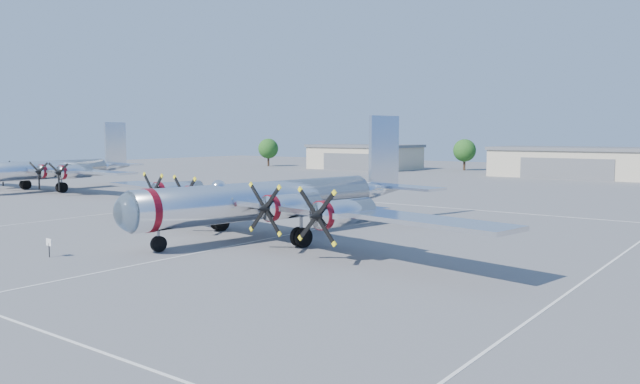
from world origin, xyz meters
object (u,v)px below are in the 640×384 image
Objects in this scene: hangar_west at (365,157)px; hangar_center at (577,162)px; tree_far_west at (268,149)px; info_placard at (49,244)px; main_bomber_b29 at (277,235)px; tree_west at (465,150)px; bomber_west at (54,190)px.

hangar_center is at bearing -0.00° from hangar_west.
tree_far_west is at bearing -176.76° from hangar_center.
main_bomber_b29 is at bearing 71.38° from info_placard.
hangar_center is 26.30m from tree_west.
tree_west is 105.68m from info_placard.
tree_far_west is 0.16× the size of main_bomber_b29.
tree_far_west is 103.80m from main_bomber_b29.
tree_far_west is 69.28m from bomber_west.
tree_west is 0.16× the size of main_bomber_b29.
tree_west is (-25.00, 8.04, 1.51)m from hangar_center.
hangar_west is at bearing 114.36° from info_placard.
main_bomber_b29 is at bearing -61.25° from hangar_west.
info_placard is at bearing -93.75° from hangar_center.
bomber_west is 30.48× the size of info_placard.
tree_far_west is at bearing 127.10° from info_placard.
tree_far_west and tree_west have the same top height.
tree_west reaches higher than info_placard.
bomber_west reaches higher than info_placard.
main_bomber_b29 is (24.44, -89.04, -4.22)m from tree_west.
hangar_center is 70.13m from tree_far_west.
tree_west is at bearing 21.89° from hangar_west.
hangar_west reaches higher than bomber_west.
tree_far_west is 1.00× the size of tree_west.
info_placard is at bearing -68.02° from hangar_west.
main_bomber_b29 reaches higher than info_placard.
hangar_west is 103.45m from info_placard.
tree_west is 5.67× the size of info_placard.
hangar_west is 45.00m from hangar_center.
hangar_center reaches higher than info_placard.
tree_far_west reaches higher than main_bomber_b29.
tree_west reaches higher than bomber_west.
tree_far_west is 46.57m from tree_west.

